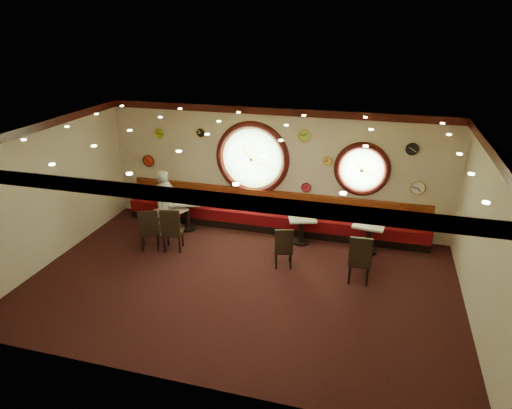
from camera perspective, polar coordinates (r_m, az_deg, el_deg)
name	(u,v)px	position (r m, az deg, el deg)	size (l,w,h in m)	color
floor	(241,283)	(9.89, -1.87, -9.72)	(9.00, 6.00, 0.00)	black
ceiling	(239,136)	(8.62, -2.14, 8.60)	(9.00, 6.00, 0.02)	gold
wall_back	(275,169)	(11.85, 2.36, 4.41)	(9.00, 0.02, 3.20)	beige
wall_front	(177,295)	(6.68, -9.86, -11.13)	(9.00, 0.02, 3.20)	beige
wall_left	(49,193)	(11.26, -24.43, 1.37)	(0.02, 6.00, 3.20)	beige
wall_right	(484,241)	(8.99, 26.62, -4.14)	(0.02, 6.00, 3.20)	beige
molding_back	(275,111)	(11.42, 2.42, 11.55)	(9.00, 0.10, 0.18)	#350C09
molding_front	(171,195)	(6.03, -10.60, 1.19)	(9.00, 0.10, 0.18)	#350C09
molding_left	(39,126)	(10.83, -25.49, 8.82)	(0.10, 6.00, 0.18)	#350C09
molding_right	(498,159)	(8.48, 28.04, 5.09)	(0.10, 6.00, 0.18)	#350C09
banquette_base	(271,226)	(12.14, 1.94, -2.74)	(8.00, 0.55, 0.20)	black
banquette_seat	(272,218)	(12.04, 1.96, -1.66)	(8.00, 0.55, 0.30)	#5D070E
banquette_back	(274,201)	(12.08, 2.23, 0.48)	(8.00, 0.10, 0.55)	#62070A
porthole_left_glass	(252,158)	(11.91, -0.45, 5.78)	(1.66, 1.66, 0.02)	#94CE7C
porthole_left_frame	(252,159)	(11.90, -0.47, 5.76)	(1.98, 1.98, 0.18)	#350C09
porthole_left_ring	(252,159)	(11.87, -0.51, 5.72)	(1.61, 1.61, 0.03)	gold
porthole_right_glass	(362,169)	(11.51, 13.11, 4.33)	(1.10, 1.10, 0.02)	#94CE7C
porthole_right_frame	(362,169)	(11.49, 13.11, 4.31)	(1.38, 1.38, 0.18)	#350C09
porthole_right_ring	(362,170)	(11.47, 13.10, 4.26)	(1.09, 1.09, 0.03)	gold
wall_clock_0	(305,136)	(11.41, 6.09, 8.56)	(0.30, 0.30, 0.03)	#92C63E
wall_clock_1	(149,161)	(13.08, -13.28, 5.34)	(0.32, 0.32, 0.03)	red
wall_clock_2	(306,187)	(11.79, 6.31, 2.13)	(0.24, 0.24, 0.03)	red
wall_clock_3	(412,149)	(11.33, 18.95, 6.58)	(0.28, 0.28, 0.03)	black
wall_clock_4	(201,133)	(12.17, -6.93, 8.91)	(0.24, 0.24, 0.03)	black
wall_clock_5	(328,161)	(11.49, 8.93, 5.40)	(0.22, 0.22, 0.03)	#FBD753
wall_clock_6	(159,133)	(12.69, -11.99, 8.68)	(0.26, 0.26, 0.03)	#98BB25
wall_clock_7	(418,188)	(11.62, 19.59, 1.95)	(0.34, 0.34, 0.03)	white
table_a	(172,218)	(11.96, -10.46, -1.73)	(0.84, 0.84, 0.70)	black
table_b	(187,210)	(12.16, -8.63, -0.73)	(0.97, 0.97, 0.84)	black
table_c	(301,226)	(11.35, 5.70, -2.74)	(0.83, 0.83, 0.72)	black
table_d	(369,234)	(11.16, 13.90, -3.58)	(0.80, 0.80, 0.78)	black
chair_a	(149,227)	(11.18, -13.23, -2.79)	(0.59, 0.59, 0.66)	black
chair_b	(172,227)	(11.01, -10.50, -2.81)	(0.56, 0.56, 0.69)	black
chair_c	(284,245)	(10.18, 3.48, -5.10)	(0.50, 0.50, 0.61)	black
chair_d	(360,256)	(9.79, 12.88, -6.35)	(0.48, 0.48, 0.69)	black
condiment_a_salt	(170,206)	(11.93, -10.68, -0.14)	(0.04, 0.04, 0.11)	silver
condiment_b_salt	(181,196)	(12.10, -9.32, 1.00)	(0.04, 0.04, 0.11)	silver
condiment_c_salt	(300,213)	(11.31, 5.56, -1.07)	(0.03, 0.03, 0.10)	silver
condiment_d_salt	(365,219)	(11.08, 13.45, -1.82)	(0.03, 0.03, 0.09)	silver
condiment_a_pepper	(172,208)	(11.83, -10.51, -0.39)	(0.03, 0.03, 0.09)	silver
condiment_b_pepper	(187,198)	(11.98, -8.65, 0.81)	(0.04, 0.04, 0.11)	silver
condiment_c_pepper	(301,216)	(11.16, 5.71, -1.39)	(0.04, 0.04, 0.10)	silver
condiment_d_pepper	(370,220)	(11.04, 14.06, -1.94)	(0.04, 0.04, 0.10)	silver
condiment_a_bottle	(174,206)	(11.84, -10.17, -0.20)	(0.05, 0.05, 0.15)	orange
condiment_b_bottle	(189,196)	(12.02, -8.34, 1.04)	(0.05, 0.05, 0.17)	gold
condiment_c_bottle	(307,213)	(11.22, 6.34, -1.10)	(0.05, 0.05, 0.17)	gold
condiment_d_bottle	(377,219)	(11.10, 14.84, -1.74)	(0.05, 0.05, 0.15)	gold
waiter	(166,203)	(11.88, -11.23, 0.24)	(0.63, 0.41, 1.72)	silver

